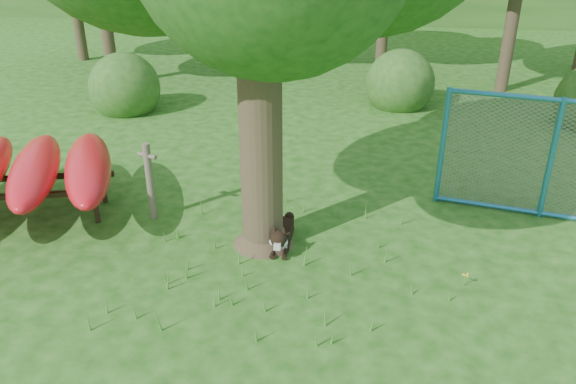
# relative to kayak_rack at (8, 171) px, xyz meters

# --- Properties ---
(ground) EXTENTS (80.00, 80.00, 0.00)m
(ground) POSITION_rel_kayak_rack_xyz_m (4.41, -1.65, -0.83)
(ground) COLOR #184B0F
(ground) RESTS_ON ground
(wooden_post) EXTENTS (0.36, 0.19, 1.31)m
(wooden_post) POSITION_rel_kayak_rack_xyz_m (2.25, 0.30, -0.13)
(wooden_post) COLOR brown
(wooden_post) RESTS_ON ground
(kayak_rack) EXTENTS (4.26, 3.82, 1.08)m
(kayak_rack) POSITION_rel_kayak_rack_xyz_m (0.00, 0.00, 0.00)
(kayak_rack) COLOR black
(kayak_rack) RESTS_ON ground
(husky_dog) EXTENTS (0.28, 1.11, 0.49)m
(husky_dog) POSITION_rel_kayak_rack_xyz_m (4.49, -0.27, -0.65)
(husky_dog) COLOR black
(husky_dog) RESTS_ON ground
(fence_section) EXTENTS (3.42, 0.78, 3.38)m
(fence_section) POSITION_rel_kayak_rack_xyz_m (8.58, 1.32, 0.19)
(fence_section) COLOR teal
(fence_section) RESTS_ON ground
(wildflower_clump) EXTENTS (0.09, 0.08, 0.20)m
(wildflower_clump) POSITION_rel_kayak_rack_xyz_m (7.09, -0.93, -0.67)
(wildflower_clump) COLOR #42882C
(wildflower_clump) RESTS_ON ground
(shrub_left) EXTENTS (1.80, 1.80, 1.80)m
(shrub_left) POSITION_rel_kayak_rack_xyz_m (-0.59, 5.85, -0.83)
(shrub_left) COLOR #26531B
(shrub_left) RESTS_ON ground
(shrub_mid) EXTENTS (1.80, 1.80, 1.80)m
(shrub_mid) POSITION_rel_kayak_rack_xyz_m (6.41, 7.35, -0.83)
(shrub_mid) COLOR #26531B
(shrub_mid) RESTS_ON ground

